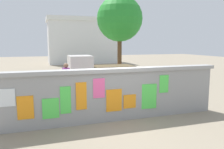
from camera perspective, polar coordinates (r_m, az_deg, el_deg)
name	(u,v)px	position (r m, az deg, el deg)	size (l,w,h in m)	color
ground	(76,81)	(15.11, -9.24, -1.67)	(60.00, 60.00, 0.00)	gray
poster_wall	(113,94)	(7.28, 0.38, -4.96)	(7.57, 0.42, 1.72)	gray
auto_rickshaw_truck	(98,72)	(12.45, -3.61, 0.55)	(3.61, 1.53, 1.85)	black
motorcycle	(100,95)	(8.88, -3.17, -5.37)	(1.90, 0.56, 0.87)	black
bicycle_near	(28,100)	(9.22, -20.66, -6.01)	(1.69, 0.47, 0.95)	black
bicycle_far	(146,90)	(10.54, 8.80, -3.86)	(1.71, 0.44, 0.95)	black
person_walking	(66,77)	(10.36, -11.62, -0.64)	(0.46, 0.46, 1.62)	purple
tree_roadside	(120,19)	(17.68, 1.98, 14.01)	(3.51, 3.51, 6.14)	brown
building_background	(82,41)	(28.95, -7.74, 8.58)	(8.56, 4.64, 5.62)	silver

